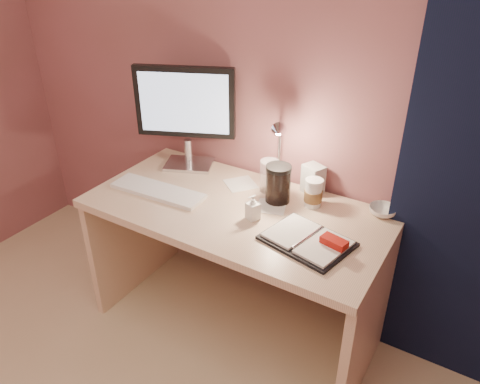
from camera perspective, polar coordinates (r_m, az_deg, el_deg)
The scene contains 13 objects.
desk at distance 2.34m, azimuth 0.52°, elevation -5.76°, with size 1.40×0.70×0.73m.
monitor at distance 2.43m, azimuth -6.68°, elevation 10.06°, with size 0.48×0.26×0.54m.
keyboard at distance 2.31m, azimuth -9.98°, elevation 0.14°, with size 0.48×0.14×0.02m, color white.
planner at distance 1.94m, azimuth 8.45°, elevation -5.84°, with size 0.39×0.32×0.05m.
paper_a at distance 2.17m, azimuth 3.83°, elevation -1.78°, with size 0.13×0.13×0.00m, color silver.
paper_c at distance 2.35m, azimuth 0.07°, elevation 1.00°, with size 0.14×0.14×0.00m, color silver.
coffee_cup at distance 2.17m, azimuth 8.93°, elevation -0.19°, with size 0.08×0.08×0.14m.
clear_cup at distance 2.27m, azimuth 3.59°, elevation 1.99°, with size 0.09×0.09×0.16m, color white.
bowl at distance 2.19m, azimuth 17.02°, elevation -2.22°, with size 0.13×0.13×0.04m, color silver.
lotion_bottle at distance 2.05m, azimuth 1.60°, elevation -1.86°, with size 0.05×0.05×0.12m, color silver.
dark_jar at distance 2.18m, azimuth 4.66°, elevation 0.79°, with size 0.12×0.12×0.16m, color black.
product_box at distance 2.28m, azimuth 8.90°, elevation 1.55°, with size 0.10×0.08×0.14m, color silver.
desk_lamp at distance 2.21m, azimuth 2.96°, elevation 5.76°, with size 0.15×0.23×0.38m.
Camera 1 is at (0.97, -0.19, 1.86)m, focal length 35.00 mm.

